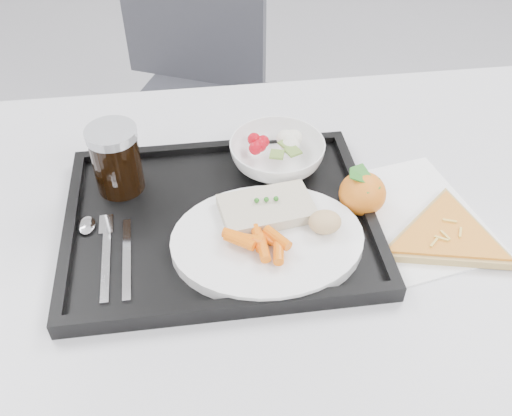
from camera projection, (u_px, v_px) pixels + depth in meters
table at (260, 254)px, 0.90m from camera, size 1.20×0.80×0.75m
chair at (198, 77)px, 1.58m from camera, size 0.56×0.57×0.93m
tray at (221, 221)px, 0.85m from camera, size 0.45×0.35×0.03m
dinner_plate at (267, 241)px, 0.80m from camera, size 0.27×0.27×0.02m
fish_fillet at (267, 208)px, 0.82m from camera, size 0.14×0.10×0.03m
bread_roll at (325, 222)px, 0.79m from camera, size 0.05×0.04×0.03m
salad_bowl at (277, 155)px, 0.91m from camera, size 0.15×0.15×0.05m
cola_glass at (116, 158)px, 0.86m from camera, size 0.08×0.08×0.11m
cutlery at (105, 244)px, 0.80m from camera, size 0.08×0.17×0.01m
napkin at (394, 221)px, 0.86m from camera, size 0.29×0.28×0.00m
tangerine at (362, 193)px, 0.85m from camera, size 0.08×0.08×0.07m
pizza_slice at (447, 236)px, 0.82m from camera, size 0.28×0.28×0.02m
carrot_pile at (259, 241)px, 0.76m from camera, size 0.09×0.07×0.02m
salad_contents at (281, 142)px, 0.92m from camera, size 0.09×0.08×0.03m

